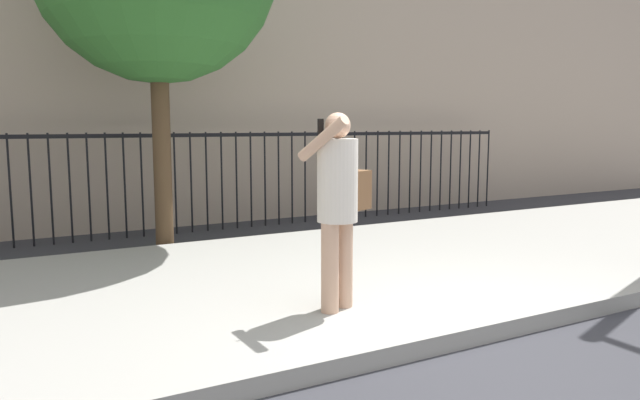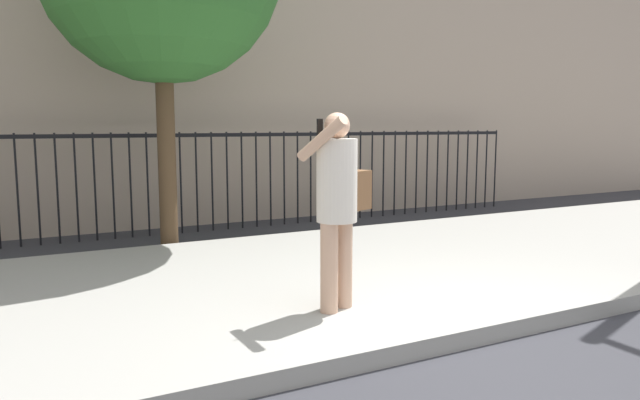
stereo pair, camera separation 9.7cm
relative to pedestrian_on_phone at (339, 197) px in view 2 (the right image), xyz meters
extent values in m
plane|color=#333338|center=(0.59, -0.95, -1.12)|extent=(60.00, 60.00, 0.00)
cube|color=#9E9B93|center=(0.59, 1.25, -1.04)|extent=(28.00, 4.40, 0.15)
cube|color=black|center=(0.59, 4.95, 0.43)|extent=(12.00, 0.04, 0.06)
cylinder|color=black|center=(-2.34, 4.95, -0.32)|extent=(0.03, 0.03, 1.60)
cylinder|color=black|center=(-2.09, 4.95, -0.32)|extent=(0.03, 0.03, 1.60)
cylinder|color=black|center=(-1.83, 4.95, -0.32)|extent=(0.03, 0.03, 1.60)
cylinder|color=black|center=(-1.58, 4.95, -0.32)|extent=(0.03, 0.03, 1.60)
cylinder|color=black|center=(-1.32, 4.95, -0.32)|extent=(0.03, 0.03, 1.60)
cylinder|color=black|center=(-1.07, 4.95, -0.32)|extent=(0.03, 0.03, 1.60)
cylinder|color=black|center=(-0.81, 4.95, -0.32)|extent=(0.03, 0.03, 1.60)
cylinder|color=black|center=(-0.56, 4.95, -0.32)|extent=(0.03, 0.03, 1.60)
cylinder|color=black|center=(-0.30, 4.95, -0.32)|extent=(0.03, 0.03, 1.60)
cylinder|color=black|center=(-0.05, 4.95, -0.32)|extent=(0.03, 0.03, 1.60)
cylinder|color=black|center=(0.21, 4.95, -0.32)|extent=(0.03, 0.03, 1.60)
cylinder|color=black|center=(0.46, 4.95, -0.32)|extent=(0.03, 0.03, 1.60)
cylinder|color=black|center=(0.72, 4.95, -0.32)|extent=(0.03, 0.03, 1.60)
cylinder|color=black|center=(0.97, 4.95, -0.32)|extent=(0.03, 0.03, 1.60)
cylinder|color=black|center=(1.23, 4.95, -0.32)|extent=(0.03, 0.03, 1.60)
cylinder|color=black|center=(1.49, 4.95, -0.32)|extent=(0.03, 0.03, 1.60)
cylinder|color=black|center=(1.74, 4.95, -0.32)|extent=(0.03, 0.03, 1.60)
cylinder|color=black|center=(2.00, 4.95, -0.32)|extent=(0.03, 0.03, 1.60)
cylinder|color=black|center=(2.25, 4.95, -0.32)|extent=(0.03, 0.03, 1.60)
cylinder|color=black|center=(2.51, 4.95, -0.32)|extent=(0.03, 0.03, 1.60)
cylinder|color=black|center=(2.76, 4.95, -0.32)|extent=(0.03, 0.03, 1.60)
cylinder|color=black|center=(3.02, 4.95, -0.32)|extent=(0.03, 0.03, 1.60)
cylinder|color=black|center=(3.27, 4.95, -0.32)|extent=(0.03, 0.03, 1.60)
cylinder|color=black|center=(3.53, 4.95, -0.32)|extent=(0.03, 0.03, 1.60)
cylinder|color=black|center=(3.78, 4.95, -0.32)|extent=(0.03, 0.03, 1.60)
cylinder|color=black|center=(4.04, 4.95, -0.32)|extent=(0.03, 0.03, 1.60)
cylinder|color=black|center=(4.29, 4.95, -0.32)|extent=(0.03, 0.03, 1.60)
cylinder|color=black|center=(4.55, 4.95, -0.32)|extent=(0.03, 0.03, 1.60)
cylinder|color=black|center=(4.80, 4.95, -0.32)|extent=(0.03, 0.03, 1.60)
cylinder|color=black|center=(5.06, 4.95, -0.32)|extent=(0.03, 0.03, 1.60)
cylinder|color=black|center=(5.32, 4.95, -0.32)|extent=(0.03, 0.03, 1.60)
cylinder|color=black|center=(5.57, 4.95, -0.32)|extent=(0.03, 0.03, 1.60)
cylinder|color=black|center=(5.83, 4.95, -0.32)|extent=(0.03, 0.03, 1.60)
cylinder|color=black|center=(6.08, 4.95, -0.32)|extent=(0.03, 0.03, 1.60)
cylinder|color=black|center=(6.34, 4.95, -0.32)|extent=(0.03, 0.03, 1.60)
cylinder|color=black|center=(6.59, 4.95, -0.32)|extent=(0.03, 0.03, 1.60)
cylinder|color=tan|center=(-0.12, -0.05, -0.59)|extent=(0.15, 0.15, 0.76)
cylinder|color=tan|center=(0.07, 0.03, -0.59)|extent=(0.15, 0.15, 0.76)
cylinder|color=silver|center=(-0.02, -0.01, 0.14)|extent=(0.45, 0.45, 0.69)
sphere|color=tan|center=(-0.02, -0.01, 0.59)|extent=(0.21, 0.21, 0.21)
cylinder|color=tan|center=(-0.21, -0.09, 0.49)|extent=(0.27, 0.48, 0.38)
cylinder|color=tan|center=(0.16, 0.07, 0.12)|extent=(0.09, 0.09, 0.53)
cube|color=black|center=(-0.19, -0.01, 0.57)|extent=(0.07, 0.04, 0.15)
cube|color=brown|center=(0.21, 0.09, 0.03)|extent=(0.32, 0.26, 0.34)
cylinder|color=#4C3823|center=(-0.55, 3.68, 0.36)|extent=(0.24, 0.24, 2.96)
camera|label=1|loc=(-2.51, -4.22, 0.60)|focal=33.17mm
camera|label=2|loc=(-2.43, -4.26, 0.60)|focal=33.17mm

